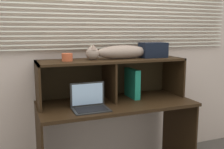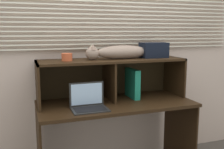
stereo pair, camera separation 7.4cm
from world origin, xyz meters
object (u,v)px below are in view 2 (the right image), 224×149
Objects in this scene: cat at (119,52)px; small_basket at (67,57)px; binder_upright at (132,83)px; laptop at (89,103)px; book_stack at (84,100)px; storage_box at (154,50)px.

small_basket is at bearing 180.00° from cat.
cat is at bearing 180.00° from binder_upright.
laptop is 3.16× the size of small_basket.
book_stack is (-0.37, -0.00, -0.46)m from cat.
small_basket is at bearing 179.02° from book_stack.
cat is 0.36m from binder_upright.
cat is 0.59m from book_stack.
storage_box is at bearing 0.00° from cat.
cat is 2.90× the size of binder_upright.
laptop is 1.06× the size of binder_upright.
book_stack is 0.88m from storage_box.
small_basket reaches higher than book_stack.
book_stack is (0.02, 0.24, -0.03)m from laptop.
small_basket reaches higher than binder_upright.
small_basket is (-0.67, 0.00, 0.29)m from binder_upright.
binder_upright is 1.37× the size of book_stack.
cat is at bearing 0.00° from small_basket.
cat is 0.38m from storage_box.
cat is 2.74× the size of laptop.
small_basket is at bearing 120.26° from laptop.
cat reaches higher than laptop.
binder_upright is at bearing 0.00° from small_basket.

